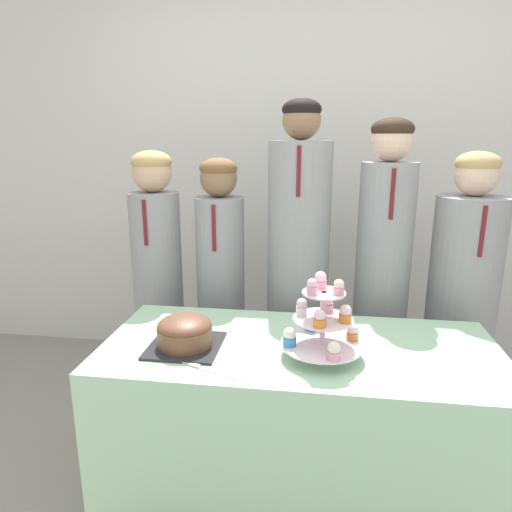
{
  "coord_description": "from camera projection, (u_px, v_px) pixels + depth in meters",
  "views": [
    {
      "loc": [
        0.06,
        -1.25,
        1.49
      ],
      "look_at": [
        -0.17,
        0.36,
        1.07
      ],
      "focal_mm": 32.0,
      "sensor_mm": 36.0,
      "label": 1
    }
  ],
  "objects": [
    {
      "name": "table",
      "position": [
        297.0,
        430.0,
        1.8
      ],
      "size": [
        1.48,
        0.65,
        0.73
      ],
      "color": "#A8DBB2",
      "rests_on": "ground_plane"
    },
    {
      "name": "student_3",
      "position": [
        381.0,
        290.0,
        2.21
      ],
      "size": [
        0.26,
        0.26,
        1.58
      ],
      "color": "#939399",
      "rests_on": "ground_plane"
    },
    {
      "name": "student_2",
      "position": [
        298.0,
        283.0,
        2.26
      ],
      "size": [
        0.3,
        0.31,
        1.66
      ],
      "color": "#939399",
      "rests_on": "ground_plane"
    },
    {
      "name": "student_4",
      "position": [
        460.0,
        313.0,
        2.19
      ],
      "size": [
        0.32,
        0.32,
        1.43
      ],
      "color": "#939399",
      "rests_on": "ground_plane"
    },
    {
      "name": "round_cake",
      "position": [
        185.0,
        332.0,
        1.68
      ],
      "size": [
        0.26,
        0.26,
        0.12
      ],
      "color": "#232328",
      "rests_on": "table"
    },
    {
      "name": "cupcake_stand",
      "position": [
        322.0,
        321.0,
        1.59
      ],
      "size": [
        0.29,
        0.29,
        0.3
      ],
      "color": "silver",
      "rests_on": "table"
    },
    {
      "name": "wall_back",
      "position": [
        313.0,
        160.0,
        2.94
      ],
      "size": [
        9.0,
        0.06,
        2.7
      ],
      "color": "silver",
      "rests_on": "ground_plane"
    },
    {
      "name": "student_1",
      "position": [
        221.0,
        299.0,
        2.34
      ],
      "size": [
        0.24,
        0.25,
        1.4
      ],
      "color": "#939399",
      "rests_on": "ground_plane"
    },
    {
      "name": "cake_knife",
      "position": [
        201.0,
        368.0,
        1.54
      ],
      "size": [
        0.27,
        0.13,
        0.01
      ],
      "rotation": [
        0.0,
        0.0,
        -0.4
      ],
      "color": "silver",
      "rests_on": "table"
    },
    {
      "name": "student_0",
      "position": [
        159.0,
        292.0,
        2.38
      ],
      "size": [
        0.25,
        0.26,
        1.43
      ],
      "color": "#939399",
      "rests_on": "ground_plane"
    }
  ]
}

